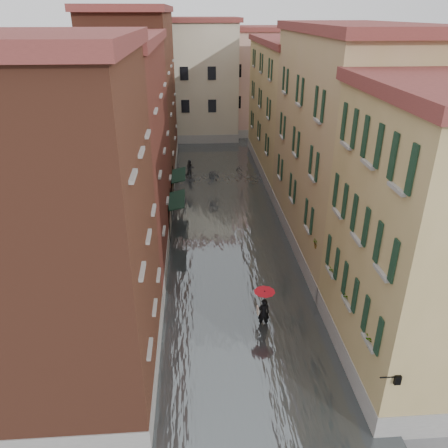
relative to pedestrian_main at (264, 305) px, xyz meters
name	(u,v)px	position (x,y,z in m)	size (l,w,h in m)	color
ground	(245,336)	(-0.96, -0.65, -1.30)	(120.00, 120.00, 0.00)	#57575A
floodwater	(225,219)	(-0.96, 12.35, -1.20)	(10.00, 60.00, 0.20)	#4A5052
building_left_near	(64,241)	(-7.96, -2.65, 5.20)	(6.00, 8.00, 13.00)	brown
building_left_mid	(113,157)	(-7.96, 8.35, 4.95)	(6.00, 14.00, 12.50)	maroon
building_left_far	(138,99)	(-7.96, 23.35, 5.70)	(6.00, 16.00, 14.00)	brown
building_right_near	(431,246)	(6.04, -2.65, 4.45)	(6.00, 8.00, 11.50)	#9A874F
building_right_mid	(344,149)	(6.04, 8.35, 5.20)	(6.00, 14.00, 13.00)	tan
building_right_far	(292,111)	(6.04, 23.35, 4.45)	(6.00, 16.00, 11.50)	#9A874F
building_end_cream	(185,82)	(-3.96, 37.35, 5.20)	(12.00, 9.00, 13.00)	beige
building_end_pink	(257,83)	(5.04, 39.35, 4.70)	(10.00, 9.00, 12.00)	tan
awning_near	(176,201)	(-4.44, 10.42, 1.18)	(1.09, 3.23, 2.80)	black
awning_far	(178,176)	(-4.44, 15.42, 1.18)	(1.09, 3.19, 2.80)	black
wall_lantern	(396,379)	(3.37, -6.65, 1.71)	(0.71, 0.22, 0.35)	black
window_planters	(342,278)	(3.16, -1.28, 2.21)	(0.59, 8.35, 0.84)	brown
pedestrian_main	(264,305)	(0.00, 0.00, 0.00)	(1.02, 1.02, 2.06)	black
pedestrian_far	(190,169)	(-3.56, 22.11, -0.50)	(0.78, 0.61, 1.60)	black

